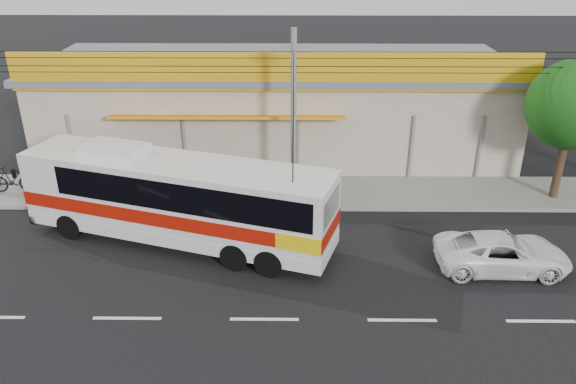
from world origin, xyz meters
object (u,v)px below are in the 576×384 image
Objects in this scene: coach_bus at (181,196)px; motorbike_red at (92,178)px; motorbike_dark at (13,179)px; utility_pole at (294,61)px; white_car at (502,253)px; tree_near at (576,108)px.

motorbike_red is (-4.64, 4.10, -1.14)m from coach_bus.
coach_bus reaches higher than motorbike_dark.
coach_bus is 5.88× the size of motorbike_dark.
coach_bus is 6.55m from utility_pole.
motorbike_dark is (-3.25, -0.26, 0.03)m from motorbike_red.
utility_pole is at bearing 54.60° from white_car.
tree_near is at bearing -111.01° from motorbike_red.
motorbike_red is 16.47m from white_car.
motorbike_dark is 12.83m from utility_pole.
white_car is (15.45, -5.70, -0.10)m from motorbike_red.
coach_bus is 8.84m from motorbike_dark.
coach_bus is 1.94× the size of tree_near.
white_car is 0.74× the size of tree_near.
white_car is at bearing -36.45° from utility_pole.
tree_near is (10.96, 0.12, -1.82)m from utility_pole.
tree_near is (19.50, -0.47, 3.25)m from motorbike_red.
coach_bus is at bearing -138.04° from utility_pole.
tree_near reaches higher than motorbike_red.
motorbike_red reaches higher than white_car.
tree_near is (4.05, 5.23, 3.35)m from white_car.
motorbike_dark is at bearing 74.83° from white_car.
tree_near is at bearing -93.69° from motorbike_dark.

